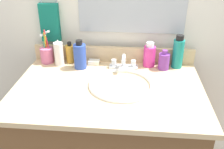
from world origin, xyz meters
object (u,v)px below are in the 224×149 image
bottle_lotion_white (59,54)px  bottle_soap_pink (149,55)px  soap_bar (94,62)px  hand_towel (50,23)px  faucet (124,64)px  bottle_mouthwash_teal (178,53)px  cup_pink (47,54)px  bottle_shampoo_blue (80,56)px  bottle_cream_purple (164,61)px  bottle_oil_amber (70,53)px

bottle_lotion_white → bottle_soap_pink: (0.52, 0.03, -0.01)m
soap_bar → hand_towel: bearing=164.7°
faucet → bottle_mouthwash_teal: bottle_mouthwash_teal is taller
bottle_lotion_white → cup_pink: 0.09m
bottle_mouthwash_teal → bottle_soap_pink: bearing=178.9°
bottle_shampoo_blue → bottle_soap_pink: bearing=9.0°
hand_towel → soap_bar: bearing=-15.3°
bottle_soap_pink → faucet: bearing=-162.0°
soap_bar → cup_pink: bearing=179.6°
bottle_soap_pink → soap_bar: bottle_soap_pink is taller
hand_towel → bottle_mouthwash_teal: (0.74, -0.07, -0.13)m
bottle_lotion_white → bottle_soap_pink: size_ratio=1.08×
hand_towel → faucet: hand_towel is taller
hand_towel → bottle_cream_purple: (0.66, -0.10, -0.17)m
faucet → bottle_soap_pink: (0.14, 0.05, 0.04)m
hand_towel → faucet: 0.49m
bottle_lotion_white → soap_bar: 0.21m
bottle_shampoo_blue → bottle_soap_pink: (0.39, 0.06, -0.01)m
bottle_soap_pink → cup_pink: (-0.60, -0.00, -0.01)m
hand_towel → bottle_mouthwash_teal: hand_towel is taller
bottle_shampoo_blue → cup_pink: size_ratio=0.83×
bottle_lotion_white → bottle_shampoo_blue: 0.13m
soap_bar → bottle_shampoo_blue: bearing=-141.5°
cup_pink → bottle_cream_purple: bearing=-2.5°
bottle_oil_amber → bottle_shampoo_blue: bearing=-43.7°
bottle_lotion_white → soap_bar: bearing=7.4°
faucet → bottle_soap_pink: bottle_soap_pink is taller
faucet → bottle_cream_purple: bearing=3.1°
faucet → bottle_soap_pink: bearing=18.0°
faucet → bottle_cream_purple: bottle_cream_purple is taller
bottle_lotion_white → bottle_soap_pink: bottle_lotion_white is taller
hand_towel → soap_bar: size_ratio=3.44×
bottle_cream_purple → hand_towel: bearing=171.4°
cup_pink → soap_bar: bearing=-0.4°
bottle_mouthwash_teal → cup_pink: 0.75m
hand_towel → bottle_cream_purple: hand_towel is taller
bottle_oil_amber → hand_towel: bearing=154.7°
bottle_cream_purple → bottle_soap_pink: bearing=156.6°
cup_pink → bottle_soap_pink: bearing=0.5°
bottle_cream_purple → bottle_oil_amber: bearing=175.4°
faucet → bottle_lotion_white: bearing=177.8°
soap_bar → bottle_cream_purple: bearing=-4.0°
hand_towel → cup_pink: size_ratio=1.10×
hand_towel → soap_bar: hand_towel is taller
faucet → bottle_soap_pink: 0.16m
bottle_oil_amber → cup_pink: size_ratio=0.63×
faucet → soap_bar: (-0.17, 0.04, -0.02)m
hand_towel → bottle_shampoo_blue: bearing=-33.3°
faucet → bottle_mouthwash_teal: bearing=8.2°
bottle_mouthwash_teal → hand_towel: bearing=174.7°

